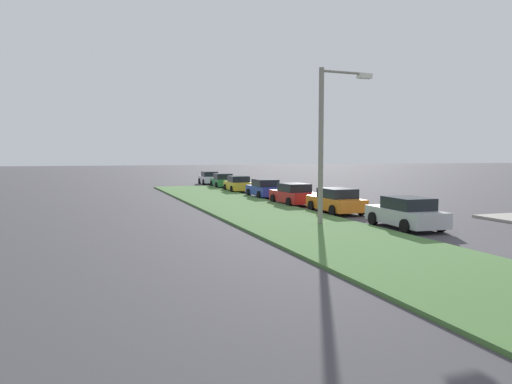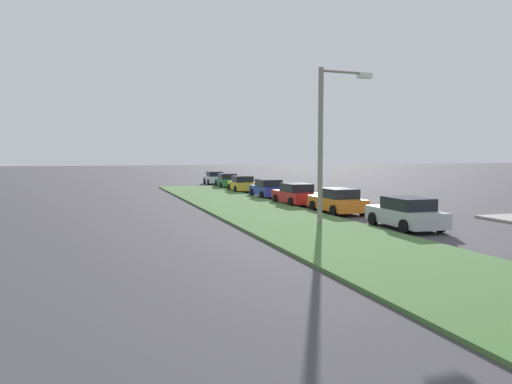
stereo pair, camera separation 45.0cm
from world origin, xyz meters
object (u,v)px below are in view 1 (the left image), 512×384
at_px(parked_car_orange, 336,201).
at_px(parked_car_yellow, 238,184).
at_px(parked_car_green, 223,181).
at_px(streetlight, 327,134).
at_px(parked_car_white, 209,178).
at_px(parked_car_silver, 406,213).
at_px(parked_car_red, 293,194).
at_px(parked_car_blue, 265,189).

bearing_deg(parked_car_orange, parked_car_yellow, 1.49).
xyz_separation_m(parked_car_green, streetlight, (-28.10, 2.51, 3.67)).
bearing_deg(parked_car_white, parked_car_silver, -176.71).
bearing_deg(parked_car_silver, streetlight, 58.07).
bearing_deg(parked_car_silver, parked_car_red, 5.52).
height_order(parked_car_red, parked_car_white, same).
relative_size(parked_car_orange, parked_car_white, 0.98).
distance_m(parked_car_orange, parked_car_red, 5.26).
height_order(parked_car_yellow, parked_car_green, same).
bearing_deg(parked_car_yellow, parked_car_silver, -175.31).
distance_m(parked_car_silver, parked_car_blue, 17.50).
bearing_deg(parked_car_red, parked_car_silver, -178.25).
height_order(parked_car_silver, parked_car_green, same).
xyz_separation_m(parked_car_silver, parked_car_green, (30.18, 0.51, 0.00)).
bearing_deg(streetlight, parked_car_orange, -33.49).
distance_m(parked_car_green, streetlight, 28.45).
bearing_deg(parked_car_white, parked_car_blue, -177.70).
distance_m(parked_car_orange, parked_car_blue, 11.12).
bearing_deg(parked_car_orange, parked_car_green, 0.63).
height_order(parked_car_red, parked_car_yellow, same).
relative_size(parked_car_silver, parked_car_blue, 1.01).
bearing_deg(parked_car_green, parked_car_orange, -176.03).
xyz_separation_m(parked_car_silver, parked_car_red, (11.62, 0.60, 0.00)).
xyz_separation_m(parked_car_orange, parked_car_blue, (11.11, 0.35, 0.00)).
relative_size(parked_car_green, streetlight, 0.59).
height_order(parked_car_blue, parked_car_yellow, same).
distance_m(parked_car_green, parked_car_white, 6.17).
bearing_deg(parked_car_green, parked_car_red, -177.12).
bearing_deg(parked_car_yellow, parked_car_red, -176.54).
bearing_deg(streetlight, parked_car_red, -14.23).
xyz_separation_m(parked_car_green, parked_car_white, (6.17, -0.09, 0.00)).
distance_m(parked_car_silver, parked_car_white, 36.35).
xyz_separation_m(parked_car_yellow, parked_car_white, (12.23, -0.27, 0.00)).
bearing_deg(parked_car_orange, parked_car_silver, -178.58).
height_order(parked_car_silver, parked_car_blue, same).
relative_size(parked_car_yellow, streetlight, 0.59).
bearing_deg(streetlight, parked_car_green, -5.11).
bearing_deg(parked_car_silver, parked_car_yellow, 4.19).
height_order(parked_car_red, parked_car_blue, same).
bearing_deg(parked_car_blue, parked_car_orange, -177.34).
relative_size(parked_car_red, streetlight, 0.58).
relative_size(parked_car_orange, parked_car_blue, 1.00).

